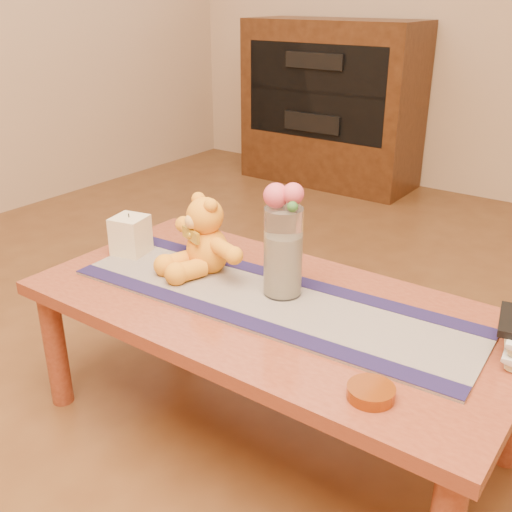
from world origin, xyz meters
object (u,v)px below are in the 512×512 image
Objects in this scene: teddy_bear at (207,235)px; tv_remote at (509,320)px; glass_vase at (283,252)px; bronze_ball at (276,277)px; book_bottom at (504,344)px; pillar_candle at (130,235)px; amber_dish at (371,392)px.

teddy_bear is 0.89m from tv_remote.
glass_vase reaches higher than bronze_ball.
bronze_ball is at bearing 171.69° from book_bottom.
book_bottom is 0.08m from tv_remote.
glass_vase is (0.57, 0.05, 0.07)m from pillar_candle.
tv_remote is at bearing 24.46° from teddy_bear.
book_bottom is at bearing 8.29° from glass_vase.
pillar_candle is 0.55m from bronze_ball.
teddy_bear reaches higher than bronze_ball.
bronze_ball is 0.46× the size of tv_remote.
bronze_ball is at bearing 21.81° from teddy_bear.
book_bottom is (1.17, 0.14, -0.06)m from pillar_candle.
teddy_bear is at bearing 179.02° from glass_vase.
teddy_bear is at bearing 172.74° from tv_remote.
amber_dish is (0.71, -0.29, -0.11)m from teddy_bear.
tv_remote is at bearing 5.76° from bronze_ball.
teddy_bear is 2.67× the size of pillar_candle.
teddy_bear is 0.90m from book_bottom.
glass_vase is at bearing 173.33° from book_bottom.
bronze_ball is (-0.03, 0.01, -0.09)m from glass_vase.
glass_vase is at bearing 175.39° from tv_remote.
glass_vase is 2.46× the size of amber_dish.
tv_remote reaches higher than amber_dish.
amber_dish is at bearing -128.34° from tv_remote.
book_bottom is 2.11× the size of amber_dish.
bronze_ball reaches higher than book_bottom.
tv_remote is at bearing 63.62° from amber_dish.
teddy_bear is 4.60× the size of bronze_ball.
bronze_ball is at bearing 155.71° from glass_vase.
bronze_ball is 0.33× the size of book_bottom.
bronze_ball is at bearing 6.50° from pillar_candle.
glass_vase is 0.53m from amber_dish.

